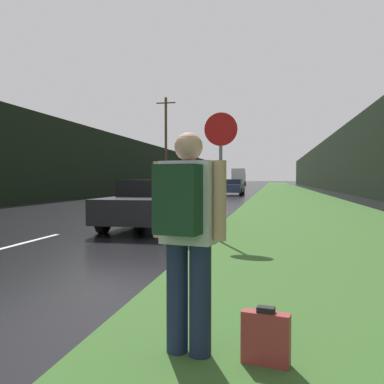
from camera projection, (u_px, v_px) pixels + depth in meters
grass_verge at (289, 193)px, 37.91m from camera, size 6.00×240.00×0.02m
lane_stripe_b at (20, 244)px, 8.40m from camera, size 0.12×3.00×0.01m
lane_stripe_c at (134, 215)px, 15.26m from camera, size 0.12×3.00×0.01m
lane_stripe_d at (177, 204)px, 22.12m from camera, size 0.12×3.00×0.01m
treeline_far_side at (153, 169)px, 50.80m from camera, size 2.00×140.00×5.36m
treeline_near_side at (339, 163)px, 46.44m from camera, size 2.00×140.00×6.38m
utility_pole_far at (166, 144)px, 37.70m from camera, size 1.80×0.24×8.91m
stop_sign at (221, 162)px, 8.52m from camera, size 0.70×0.07×2.74m
hitchhiker_with_backpack at (187, 229)px, 3.02m from camera, size 0.58×0.46×1.69m
suitcase at (266, 339)px, 2.90m from camera, size 0.36×0.17×0.43m
car_passing_near at (151, 203)px, 11.34m from camera, size 1.82×4.54×1.33m
car_passing_far at (232, 187)px, 34.04m from camera, size 1.83×4.60×1.33m
delivery_truck at (239, 177)px, 84.36m from camera, size 2.62×6.75×3.50m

